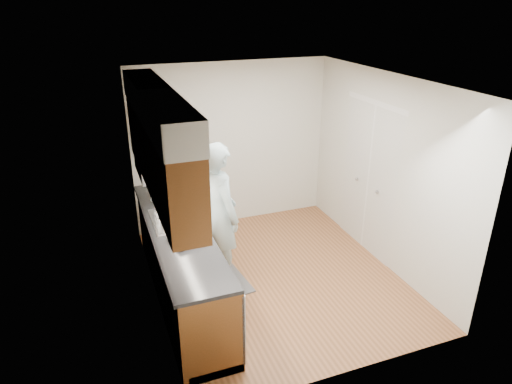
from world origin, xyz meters
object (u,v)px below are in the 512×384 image
(dish_rack, at_px, (189,239))
(soda_can, at_px, (188,200))
(soap_bottle_b, at_px, (161,189))
(soap_bottle_c, at_px, (160,191))
(steel_can, at_px, (178,193))
(person, at_px, (219,205))
(soap_bottle_a, at_px, (153,192))

(dish_rack, bearing_deg, soda_can, 63.39)
(soap_bottle_b, bearing_deg, soap_bottle_c, -153.57)
(soap_bottle_b, distance_m, soap_bottle_c, 0.03)
(soap_bottle_c, xyz_separation_m, steel_can, (0.22, -0.08, -0.02))
(person, relative_size, dish_rack, 5.66)
(person, relative_size, soda_can, 19.27)
(soda_can, bearing_deg, steel_can, 107.47)
(soap_bottle_b, relative_size, dish_rack, 0.60)
(soap_bottle_a, bearing_deg, soap_bottle_b, 38.88)
(soap_bottle_c, distance_m, dish_rack, 1.26)
(person, relative_size, soap_bottle_c, 12.01)
(soap_bottle_a, relative_size, soap_bottle_b, 1.14)
(dish_rack, bearing_deg, soap_bottle_a, 84.38)
(soap_bottle_a, distance_m, steel_can, 0.32)
(soap_bottle_a, distance_m, soda_can, 0.46)
(soap_bottle_a, bearing_deg, steel_can, 0.69)
(soap_bottle_c, height_order, soda_can, soap_bottle_c)
(soap_bottle_b, xyz_separation_m, soap_bottle_c, (-0.02, -0.01, -0.02))
(soap_bottle_c, bearing_deg, soap_bottle_b, 26.43)
(soap_bottle_c, height_order, steel_can, soap_bottle_c)
(soda_can, relative_size, steel_can, 0.79)
(steel_can, bearing_deg, dish_rack, -96.07)
(person, height_order, soda_can, person)
(person, bearing_deg, soda_can, 20.75)
(soap_bottle_a, height_order, steel_can, soap_bottle_a)
(soap_bottle_a, relative_size, dish_rack, 0.68)
(person, xyz_separation_m, soda_can, (-0.29, 0.40, -0.05))
(soap_bottle_b, relative_size, soap_bottle_c, 1.26)
(person, bearing_deg, soap_bottle_c, 24.01)
(soda_can, relative_size, dish_rack, 0.29)
(soap_bottle_c, relative_size, soda_can, 1.60)
(steel_can, bearing_deg, person, -60.09)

